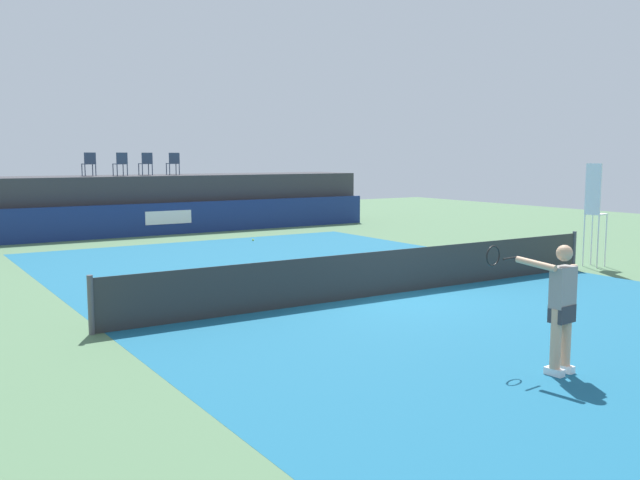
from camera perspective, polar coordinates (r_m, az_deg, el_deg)
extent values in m
plane|color=#4C704C|center=(17.31, -0.63, -2.86)|extent=(48.00, 48.00, 0.00)
cube|color=#16597A|center=(14.90, 5.52, -4.49)|extent=(12.00, 22.00, 0.00)
cube|color=navy|center=(26.66, -12.68, 1.71)|extent=(18.00, 0.20, 1.20)
cube|color=white|center=(26.59, -12.39, 1.84)|extent=(1.80, 0.02, 0.50)
cube|color=#38383D|center=(28.31, -13.96, 2.99)|extent=(18.00, 2.80, 2.20)
cylinder|color=#2D3D56|center=(28.12, -18.27, 5.51)|extent=(0.04, 0.04, 0.44)
cylinder|color=#2D3D56|center=(28.01, -19.06, 5.48)|extent=(0.04, 0.04, 0.44)
cylinder|color=#2D3D56|center=(27.73, -18.03, 5.51)|extent=(0.04, 0.04, 0.44)
cylinder|color=#2D3D56|center=(27.62, -18.84, 5.47)|extent=(0.04, 0.04, 0.44)
cube|color=#2D3D56|center=(27.86, -18.57, 5.97)|extent=(0.45, 0.45, 0.03)
cube|color=#2D3D56|center=(27.66, -18.47, 6.44)|extent=(0.44, 0.04, 0.42)
cylinder|color=#2D3D56|center=(27.96, -15.95, 5.59)|extent=(0.04, 0.04, 0.44)
cylinder|color=#2D3D56|center=(27.81, -16.72, 5.56)|extent=(0.04, 0.04, 0.44)
cylinder|color=#2D3D56|center=(27.59, -15.63, 5.58)|extent=(0.04, 0.04, 0.44)
cylinder|color=#2D3D56|center=(27.43, -16.41, 5.55)|extent=(0.04, 0.04, 0.44)
cube|color=#2D3D56|center=(27.69, -16.19, 6.06)|extent=(0.48, 0.48, 0.03)
cube|color=#2D3D56|center=(27.50, -16.04, 6.52)|extent=(0.44, 0.07, 0.42)
cylinder|color=#2D3D56|center=(28.58, -13.98, 5.67)|extent=(0.04, 0.04, 0.44)
cylinder|color=#2D3D56|center=(28.44, -14.74, 5.64)|extent=(0.04, 0.04, 0.44)
cylinder|color=#2D3D56|center=(28.20, -13.68, 5.67)|extent=(0.04, 0.04, 0.44)
cylinder|color=#2D3D56|center=(28.06, -14.46, 5.64)|extent=(0.04, 0.04, 0.44)
cube|color=#2D3D56|center=(28.32, -14.23, 6.13)|extent=(0.46, 0.46, 0.03)
cube|color=#2D3D56|center=(28.12, -14.09, 6.59)|extent=(0.44, 0.04, 0.42)
cylinder|color=#2D3D56|center=(29.02, -11.81, 5.75)|extent=(0.04, 0.04, 0.44)
cylinder|color=#2D3D56|center=(28.89, -12.57, 5.72)|extent=(0.04, 0.04, 0.44)
cylinder|color=#2D3D56|center=(28.64, -11.55, 5.74)|extent=(0.04, 0.04, 0.44)
cylinder|color=#2D3D56|center=(28.51, -12.32, 5.71)|extent=(0.04, 0.04, 0.44)
cube|color=#2D3D56|center=(28.76, -12.07, 6.20)|extent=(0.46, 0.46, 0.03)
cube|color=#2D3D56|center=(28.56, -11.95, 6.65)|extent=(0.44, 0.04, 0.42)
cylinder|color=white|center=(19.97, 22.54, -0.05)|extent=(0.04, 0.04, 1.40)
cylinder|color=white|center=(20.16, 21.53, 0.05)|extent=(0.04, 0.04, 1.40)
cylinder|color=white|center=(19.62, 21.98, -0.15)|extent=(0.04, 0.04, 1.40)
cylinder|color=white|center=(19.81, 20.96, -0.04)|extent=(0.04, 0.04, 1.40)
cube|color=white|center=(19.82, 21.84, 2.01)|extent=(0.49, 0.49, 0.03)
cube|color=white|center=(19.60, 21.64, 3.96)|extent=(0.08, 0.44, 1.33)
cube|color=#2D2D2D|center=(14.81, 5.54, -2.70)|extent=(12.40, 0.02, 0.95)
cylinder|color=#4C4C51|center=(12.07, -18.41, -5.11)|extent=(0.10, 0.10, 1.00)
cylinder|color=#4C4C51|center=(19.23, 20.23, -0.80)|extent=(0.10, 0.10, 1.00)
cube|color=white|center=(10.19, 19.54, -9.97)|extent=(0.14, 0.27, 0.10)
cylinder|color=tan|center=(10.07, 19.65, -7.46)|extent=(0.14, 0.14, 0.82)
cube|color=white|center=(10.00, 18.79, -10.27)|extent=(0.14, 0.27, 0.10)
cylinder|color=tan|center=(9.87, 18.89, -7.72)|extent=(0.14, 0.14, 0.82)
cube|color=#333338|center=(9.90, 19.35, -5.74)|extent=(0.36, 0.25, 0.24)
cube|color=gray|center=(9.83, 19.43, -3.69)|extent=(0.38, 0.23, 0.56)
sphere|color=tan|center=(9.75, 19.54, -1.03)|extent=(0.22, 0.22, 0.22)
cylinder|color=tan|center=(10.03, 20.17, -3.62)|extent=(0.09, 0.09, 0.60)
cylinder|color=tan|center=(9.72, 17.40, -1.89)|extent=(0.15, 0.61, 0.14)
cylinder|color=black|center=(9.96, 15.42, -1.47)|extent=(0.30, 0.06, 0.03)
torus|color=black|center=(10.14, 14.11, -1.29)|extent=(0.30, 0.05, 0.30)
sphere|color=#D8EA33|center=(24.24, -5.56, 0.01)|extent=(0.07, 0.07, 0.07)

